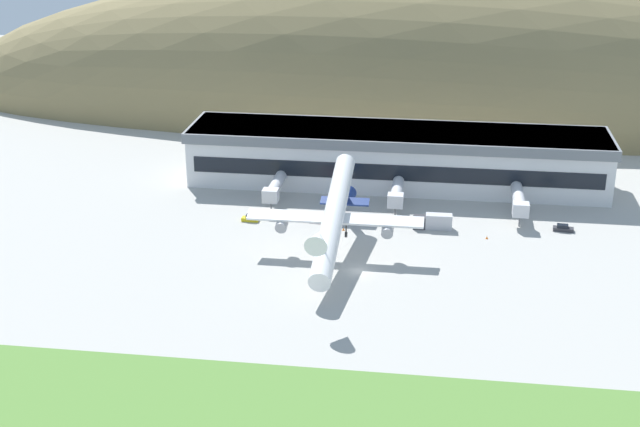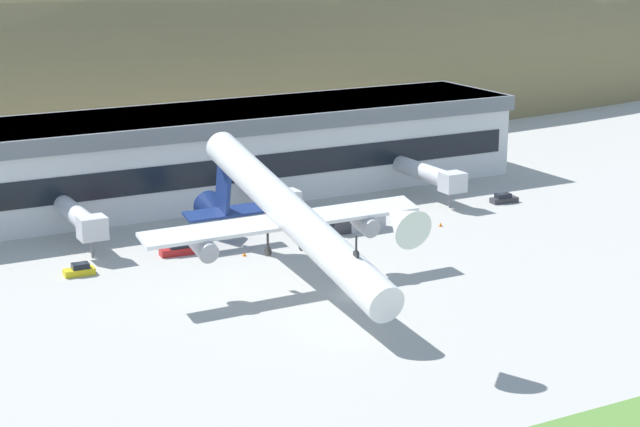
{
  "view_description": "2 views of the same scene",
  "coord_description": "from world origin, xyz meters",
  "views": [
    {
      "loc": [
        13.33,
        -151.14,
        71.93
      ],
      "look_at": [
        -8.53,
        7.4,
        8.34
      ],
      "focal_mm": 50.0,
      "sensor_mm": 36.0,
      "label": 1
    },
    {
      "loc": [
        -58.13,
        -97.6,
        39.87
      ],
      "look_at": [
        -3.52,
        2.75,
        9.24
      ],
      "focal_mm": 60.0,
      "sensor_mm": 36.0,
      "label": 2
    }
  ],
  "objects": [
    {
      "name": "service_car_2",
      "position": [
        -25.6,
        21.9,
        0.6
      ],
      "size": [
        3.69,
        1.8,
        1.44
      ],
      "color": "gold",
      "rests_on": "ground_plane"
    },
    {
      "name": "jetway_0",
      "position": [
        -22.19,
        32.34,
        3.99
      ],
      "size": [
        3.38,
        14.61,
        5.43
      ],
      "color": "silver",
      "rests_on": "ground_plane"
    },
    {
      "name": "hill_backdrop",
      "position": [
        23.0,
        119.39,
        0.0
      ],
      "size": [
        336.02,
        81.3,
        87.22
      ],
      "primitive_type": "ellipsoid",
      "color": "olive",
      "rests_on": "ground_plane"
    },
    {
      "name": "grass_strip_foreground",
      "position": [
        0.0,
        -47.54,
        0.04
      ],
      "size": [
        397.82,
        24.8,
        0.08
      ],
      "primitive_type": "cube",
      "color": "#568438",
      "rests_on": "ground_plane"
    },
    {
      "name": "jetway_1",
      "position": [
        4.99,
        32.66,
        3.99
      ],
      "size": [
        3.38,
        14.01,
        5.43
      ],
      "color": "silver",
      "rests_on": "ground_plane"
    },
    {
      "name": "traffic_cone_0",
      "position": [
        24.31,
        19.03,
        0.28
      ],
      "size": [
        0.52,
        0.52,
        0.58
      ],
      "color": "orange",
      "rests_on": "ground_plane"
    },
    {
      "name": "jetway_2",
      "position": [
        31.29,
        31.75,
        3.99
      ],
      "size": [
        3.38,
        15.73,
        5.43
      ],
      "color": "silver",
      "rests_on": "ground_plane"
    },
    {
      "name": "fuel_truck",
      "position": [
        13.3,
        23.0,
        1.53
      ],
      "size": [
        8.19,
        2.44,
        3.21
      ],
      "color": "#333338",
      "rests_on": "ground_plane"
    },
    {
      "name": "service_car_0",
      "position": [
        40.18,
        25.41,
        0.58
      ],
      "size": [
        4.31,
        2.01,
        1.41
      ],
      "color": "#333338",
      "rests_on": "ground_plane"
    },
    {
      "name": "cargo_airplane",
      "position": [
        -5.6,
        6.3,
        8.37
      ],
      "size": [
        34.28,
        50.25,
        14.56
      ],
      "color": "white"
    },
    {
      "name": "ground_plane",
      "position": [
        0.0,
        0.0,
        0.0
      ],
      "size": [
        442.02,
        442.02,
        0.0
      ],
      "primitive_type": "plane",
      "color": "#ADAAA3"
    },
    {
      "name": "terminal_building",
      "position": [
        3.87,
        50.04,
        7.49
      ],
      "size": [
        98.51,
        20.29,
        13.23
      ],
      "color": "silver",
      "rests_on": "ground_plane"
    },
    {
      "name": "traffic_cone_1",
      "position": [
        -5.24,
        19.47,
        0.28
      ],
      "size": [
        0.52,
        0.52,
        0.58
      ],
      "color": "orange",
      "rests_on": "ground_plane"
    },
    {
      "name": "service_car_1",
      "position": [
        -12.45,
        23.95,
        0.69
      ],
      "size": [
        4.38,
        2.0,
        1.67
      ],
      "color": "#B21E1E",
      "rests_on": "ground_plane"
    }
  ]
}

